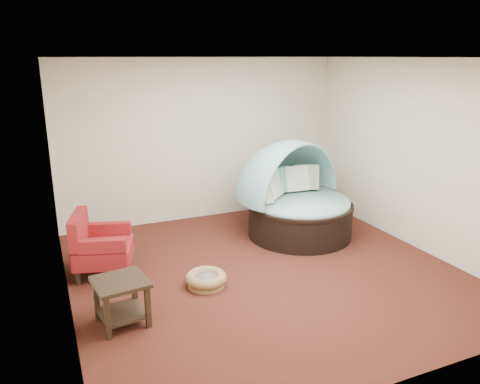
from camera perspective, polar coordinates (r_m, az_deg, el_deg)
name	(u,v)px	position (r m, az deg, el deg)	size (l,w,h in m)	color
floor	(265,271)	(6.47, 3.04, -9.61)	(5.00, 5.00, 0.00)	#4C2015
wall_back	(202,140)	(8.25, -4.60, 6.32)	(5.00, 5.00, 0.00)	beige
wall_front	(405,239)	(4.02, 19.48, -5.40)	(5.00, 5.00, 0.00)	beige
wall_left	(58,193)	(5.39, -21.28, -0.15)	(5.00, 5.00, 0.00)	beige
wall_right	(417,155)	(7.43, 20.79, 4.20)	(5.00, 5.00, 0.00)	beige
ceiling	(268,58)	(5.82, 3.47, 16.05)	(5.00, 5.00, 0.00)	white
canopy_daybed	(296,192)	(7.57, 6.83, -0.01)	(2.17, 2.14, 1.54)	black
pet_basket	(206,279)	(6.05, -4.15, -10.56)	(0.62, 0.62, 0.18)	olive
red_armchair	(99,246)	(6.52, -16.83, -6.30)	(0.91, 0.91, 0.86)	black
side_table	(121,296)	(5.32, -14.29, -12.15)	(0.61, 0.61, 0.52)	black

